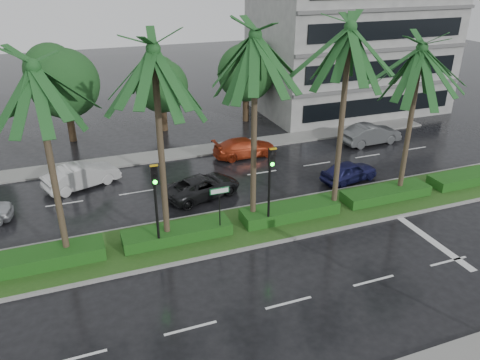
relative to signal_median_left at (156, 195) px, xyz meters
name	(u,v)px	position (x,y,z in m)	size (l,w,h in m)	color
ground	(243,239)	(4.00, -0.30, -3.00)	(120.00, 120.00, 0.00)	black
far_sidewalk	(182,153)	(4.00, 11.70, -2.94)	(40.00, 2.00, 0.12)	gray
median	(236,228)	(4.00, 0.70, -2.92)	(36.00, 4.00, 0.15)	gray
hedge	(236,222)	(4.00, 0.70, -2.55)	(35.20, 1.40, 0.60)	#164714
lane_markings	(303,232)	(7.04, -0.73, -2.99)	(34.00, 13.06, 0.01)	silver
palm_row	(207,63)	(2.75, 0.72, 5.39)	(26.30, 4.20, 10.24)	#3F3624
signal_median_left	(156,195)	(0.00, 0.00, 0.00)	(0.34, 0.42, 4.36)	black
signal_median_right	(270,176)	(5.50, 0.00, 0.00)	(0.34, 0.42, 4.36)	black
street_sign	(220,200)	(3.00, 0.18, -0.87)	(0.95, 0.09, 2.60)	black
bg_trees	(166,73)	(4.39, 17.29, 1.53)	(33.08, 5.26, 7.59)	#352418
building	(350,41)	(21.00, 17.70, 3.00)	(16.00, 10.00, 12.00)	gray
car_white	(82,176)	(-2.86, 8.62, -2.27)	(4.42, 1.54, 1.45)	#B8B8B8
car_darkgrey	(202,186)	(3.50, 4.86, -2.37)	(4.50, 2.07, 1.25)	black
car_red	(245,148)	(8.00, 9.71, -2.36)	(4.42, 1.80, 1.28)	maroon
car_blue	(349,171)	(12.50, 3.70, -2.37)	(3.71, 1.49, 1.26)	#191B4D
car_grey	(371,134)	(17.59, 8.74, -2.25)	(4.55, 1.58, 1.50)	#505355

